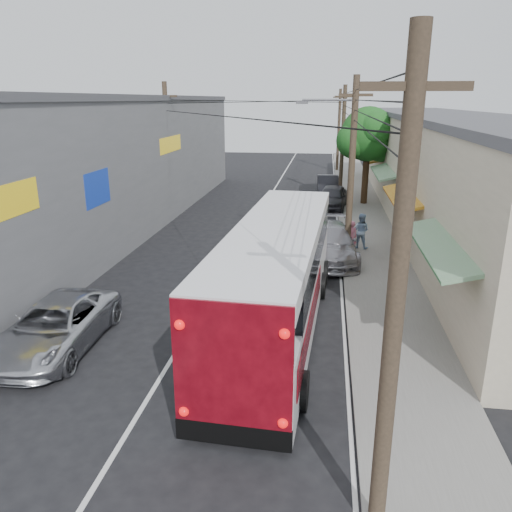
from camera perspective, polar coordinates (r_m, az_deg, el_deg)
The scene contains 13 objects.
ground at distance 12.09m, azimuth -14.35°, elevation -18.74°, with size 120.00×120.00×0.00m, color black.
sidewalk at distance 29.85m, azimuth 12.34°, elevation 3.58°, with size 3.00×80.00×0.12m, color slate.
building_right at distance 31.92m, azimuth 20.63°, elevation 9.41°, with size 7.09×40.00×6.25m.
building_left at distance 29.92m, azimuth -17.31°, elevation 10.23°, with size 7.20×36.00×7.25m.
utility_poles at distance 29.41m, azimuth 6.13°, elevation 11.73°, with size 11.80×45.28×8.00m.
street_tree at distance 35.13m, azimuth 12.79°, elevation 13.23°, with size 4.40×4.00×6.60m.
coach_bus at distance 15.53m, azimuth 2.46°, elevation -2.32°, with size 3.23×12.04×3.44m.
jeepney at distance 15.83m, azimuth -21.92°, elevation -7.46°, with size 2.34×5.07×1.41m, color silver.
parked_suv at distance 22.94m, azimuth 8.46°, elevation 1.52°, with size 2.24×5.52×1.60m, color #94939A.
parked_car_mid at distance 33.78m, azimuth 8.71°, elevation 6.63°, with size 1.85×4.60×1.57m, color #242429.
parked_car_far at distance 38.67m, azimuth 8.20°, elevation 7.96°, with size 1.58×4.52×1.49m, color black.
pedestrian_near at distance 23.62m, azimuth 10.81°, elevation 2.13°, with size 0.57×0.38×1.57m, color pink.
pedestrian_far at distance 24.59m, azimuth 11.89°, elevation 2.84°, with size 0.83×0.65×1.71m, color #92B1D4.
Camera 1 is at (4.12, -8.93, 7.05)m, focal length 35.00 mm.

